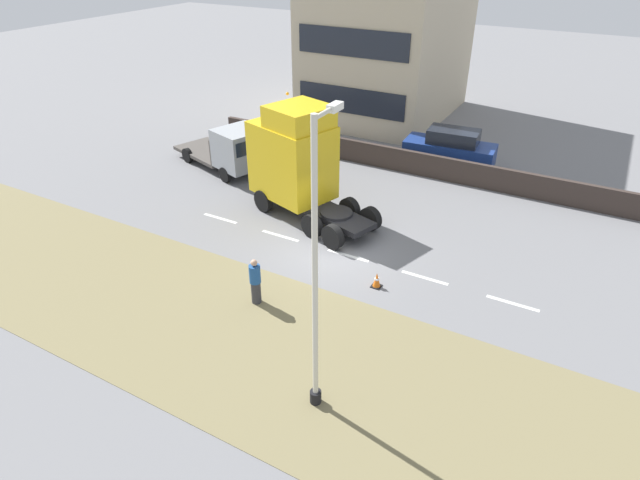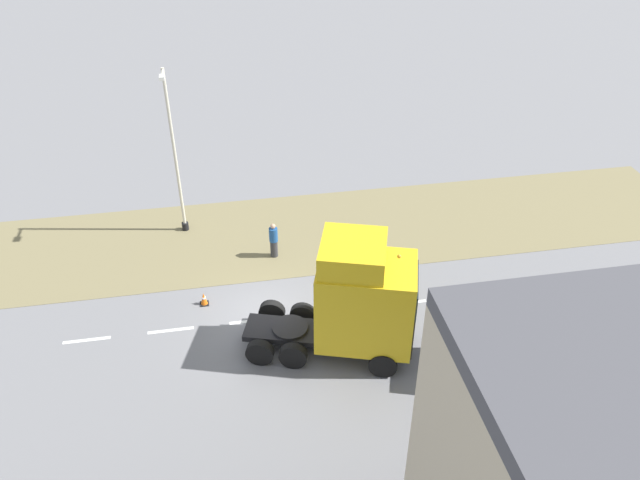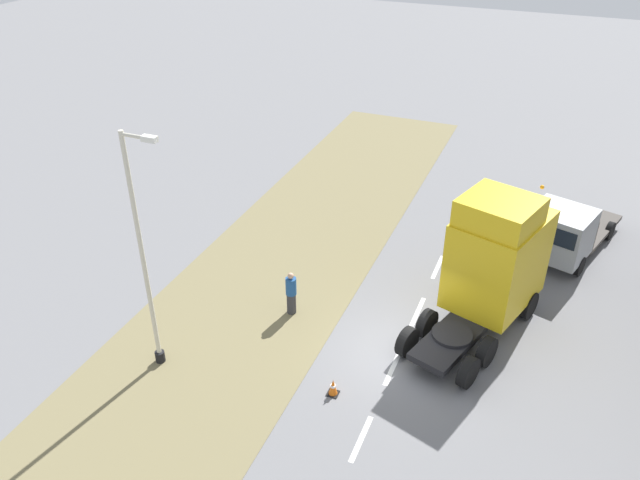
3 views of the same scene
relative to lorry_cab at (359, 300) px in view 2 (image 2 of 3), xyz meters
The scene contains 8 objects.
ground_plane 4.59m from the lorry_cab, 127.19° to the right, with size 120.00×120.00×0.00m, color slate.
grass_verge 9.23m from the lorry_cab, 159.69° to the right, with size 7.00×44.00×0.01m.
lane_markings 5.09m from the lorry_cab, 121.74° to the right, with size 0.16×14.60×0.00m.
lorry_cab is the anchor object (origin of this frame).
flatbed_truck 5.58m from the lorry_cab, 67.23° to the left, with size 4.00×6.47×2.53m.
lamp_post 11.53m from the lorry_cab, 145.94° to the right, with size 1.28×0.32×8.10m.
pedestrian 7.22m from the lorry_cab, 160.20° to the right, with size 0.39×0.39×1.74m.
traffic_cone_lead 7.11m from the lorry_cab, 123.51° to the right, with size 0.36×0.36×0.58m.
Camera 2 is at (19.00, -1.26, 16.85)m, focal length 35.00 mm.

